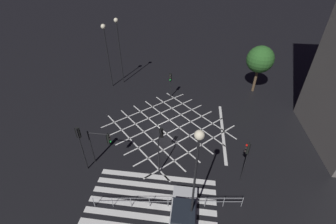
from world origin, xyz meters
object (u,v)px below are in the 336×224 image
traffic_light_sw_main (101,141)px  traffic_light_median_south (160,142)px  street_lamp_west (105,41)px  traffic_light_median_north (170,81)px  traffic_light_sw_cross (80,141)px  street_lamp_east (197,162)px  street_tree_near (260,60)px  waiting_car (183,215)px  street_lamp_far (118,37)px  traffic_light_se_main (246,155)px

traffic_light_sw_main → traffic_light_median_south: traffic_light_median_south is taller
traffic_light_median_south → street_lamp_west: size_ratio=0.44×
traffic_light_median_north → traffic_light_sw_cross: bearing=-24.2°
street_lamp_east → street_lamp_west: street_lamp_west is taller
traffic_light_sw_main → street_tree_near: bearing=44.7°
street_lamp_west → traffic_light_sw_cross: bearing=-79.1°
traffic_light_sw_cross → street_lamp_west: street_lamp_west is taller
traffic_light_sw_main → street_lamp_west: 15.36m
traffic_light_sw_main → waiting_car: bearing=-31.2°
street_lamp_far → street_lamp_east: bearing=-61.5°
traffic_light_median_north → street_tree_near: (11.17, 3.40, 2.03)m
traffic_light_median_north → waiting_car: 16.85m
traffic_light_median_north → street_lamp_east: 17.22m
traffic_light_median_north → traffic_light_se_main: traffic_light_se_main is taller
street_tree_near → street_lamp_east: bearing=-111.1°
traffic_light_se_main → waiting_car: 6.44m
traffic_light_sw_cross → street_lamp_west: (-2.90, 15.01, 3.30)m
traffic_light_sw_main → street_lamp_east: (7.88, -4.46, 3.44)m
traffic_light_median_south → street_lamp_west: street_lamp_west is taller
street_lamp_east → street_lamp_far: 22.82m
traffic_light_median_north → street_lamp_east: (3.47, -16.49, 3.53)m
traffic_light_median_south → street_lamp_west: 17.00m
traffic_light_median_south → traffic_light_se_main: size_ratio=0.90×
traffic_light_sw_cross → waiting_car: 9.81m
street_lamp_far → street_tree_near: street_lamp_far is taller
street_lamp_far → street_tree_near: 18.70m
street_lamp_west → waiting_car: bearing=-58.1°
traffic_light_sw_main → traffic_light_median_north: 12.82m
traffic_light_median_north → traffic_light_median_south: 11.57m
street_lamp_far → waiting_car: 23.35m
traffic_light_sw_main → street_tree_near: size_ratio=0.57×
traffic_light_se_main → street_lamp_west: size_ratio=0.49×
street_lamp_west → waiting_car: (11.61, -18.68, -5.93)m
traffic_light_sw_main → traffic_light_median_north: traffic_light_sw_main is taller
traffic_light_se_main → street_lamp_west: bearing=-42.4°
traffic_light_sw_cross → traffic_light_median_north: 14.06m
traffic_light_median_north → waiting_car: (2.94, -16.48, -1.93)m
street_lamp_west → street_tree_near: (19.83, 1.20, -1.97)m
traffic_light_sw_main → street_lamp_far: bearing=100.9°
street_tree_near → waiting_car: (-8.22, -19.88, -3.96)m
street_lamp_west → waiting_car: street_lamp_west is taller
traffic_light_se_main → street_lamp_east: size_ratio=0.51×
street_tree_near → waiting_car: size_ratio=1.40×
traffic_light_median_north → traffic_light_se_main: 14.49m
street_lamp_east → traffic_light_se_main: bearing=46.0°
traffic_light_sw_cross → traffic_light_median_north: traffic_light_sw_cross is taller
traffic_light_median_south → traffic_light_se_main: 6.87m
traffic_light_sw_main → waiting_car: traffic_light_sw_main is taller
waiting_car → traffic_light_sw_cross: bearing=67.2°
street_tree_near → waiting_car: street_tree_near is taller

